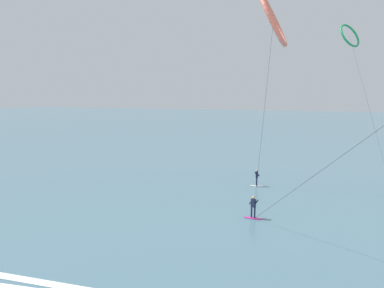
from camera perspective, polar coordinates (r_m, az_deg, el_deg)
sea_water at (r=109.57m, az=16.63°, el=2.91°), size 400.00×200.00×0.08m
surfer_magenta at (r=26.43m, az=9.95°, el=-10.34°), size 1.40×0.67×1.70m
surfer_ivory at (r=35.45m, az=10.50°, el=-5.62°), size 1.40×0.66×1.70m
kite_emerald at (r=58.11m, az=24.34°, el=15.78°), size 5.50×25.84×19.50m
kite_coral at (r=34.60m, az=13.11°, el=19.04°), size 2.73×5.36×18.33m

